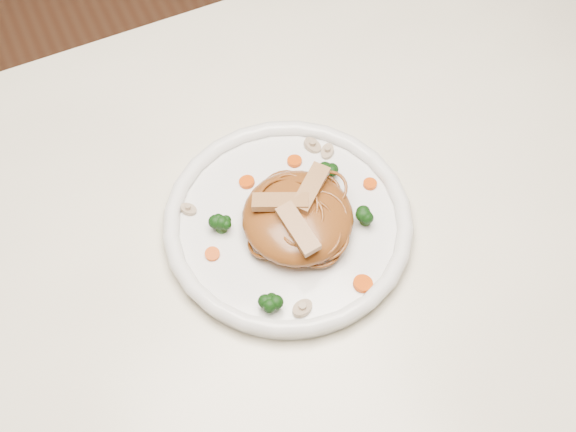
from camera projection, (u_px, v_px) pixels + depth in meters
name	position (u px, v px, depth m)	size (l,w,h in m)	color
ground	(282.00, 421.00, 1.57)	(4.00, 4.00, 0.00)	brown
table	(279.00, 271.00, 1.01)	(1.20, 0.80, 0.75)	white
plate	(288.00, 226.00, 0.93)	(0.30, 0.30, 0.02)	white
noodle_mound	(298.00, 217.00, 0.90)	(0.13, 0.13, 0.04)	brown
chicken_a	(311.00, 188.00, 0.89)	(0.07, 0.02, 0.01)	tan
chicken_b	(280.00, 202.00, 0.88)	(0.06, 0.02, 0.01)	tan
chicken_c	(298.00, 229.00, 0.86)	(0.07, 0.02, 0.01)	tan
broccoli_0	(327.00, 170.00, 0.94)	(0.03, 0.03, 0.03)	black
broccoli_1	(221.00, 222.00, 0.90)	(0.03, 0.03, 0.03)	black
broccoli_2	(269.00, 302.00, 0.85)	(0.02, 0.02, 0.03)	black
broccoli_3	(366.00, 214.00, 0.91)	(0.03, 0.03, 0.03)	black
carrot_0	(294.00, 161.00, 0.96)	(0.02, 0.02, 0.01)	#DC4D08
carrot_1	(212.00, 254.00, 0.89)	(0.02, 0.02, 0.01)	#DC4D08
carrot_2	(370.00, 184.00, 0.95)	(0.02, 0.02, 0.01)	#DC4D08
carrot_3	(247.00, 182.00, 0.95)	(0.02, 0.02, 0.01)	#DC4D08
carrot_4	(363.00, 283.00, 0.87)	(0.02, 0.02, 0.01)	#DC4D08
mushroom_0	(302.00, 308.00, 0.86)	(0.03, 0.03, 0.01)	beige
mushroom_1	(327.00, 152.00, 0.97)	(0.02, 0.02, 0.01)	beige
mushroom_2	(189.00, 209.00, 0.93)	(0.02, 0.02, 0.01)	beige
mushroom_3	(312.00, 146.00, 0.98)	(0.03, 0.03, 0.01)	beige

